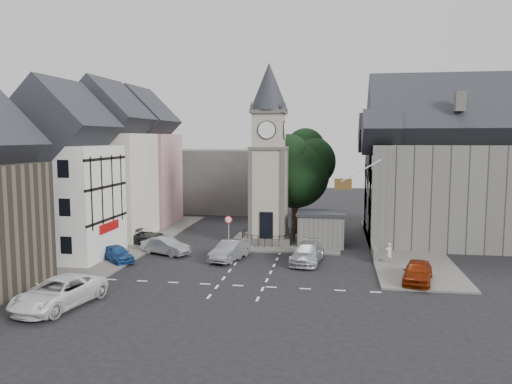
% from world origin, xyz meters
% --- Properties ---
extents(ground, '(120.00, 120.00, 0.00)m').
position_xyz_m(ground, '(0.00, 0.00, 0.00)').
color(ground, black).
rests_on(ground, ground).
extents(pavement_west, '(6.00, 30.00, 0.14)m').
position_xyz_m(pavement_west, '(-12.50, 6.00, 0.07)').
color(pavement_west, '#595651').
rests_on(pavement_west, ground).
extents(pavement_east, '(6.00, 26.00, 0.14)m').
position_xyz_m(pavement_east, '(12.00, 8.00, 0.07)').
color(pavement_east, '#595651').
rests_on(pavement_east, ground).
extents(central_island, '(10.00, 8.00, 0.16)m').
position_xyz_m(central_island, '(1.50, 8.00, 0.08)').
color(central_island, '#595651').
rests_on(central_island, ground).
extents(road_markings, '(20.00, 8.00, 0.01)m').
position_xyz_m(road_markings, '(0.00, -5.50, 0.01)').
color(road_markings, silver).
rests_on(road_markings, ground).
extents(clock_tower, '(4.86, 4.86, 16.25)m').
position_xyz_m(clock_tower, '(0.00, 7.99, 8.12)').
color(clock_tower, '#4C4944').
rests_on(clock_tower, ground).
extents(stone_shelter, '(4.30, 3.30, 3.08)m').
position_xyz_m(stone_shelter, '(4.80, 7.50, 1.55)').
color(stone_shelter, '#615E59').
rests_on(stone_shelter, ground).
extents(town_tree, '(7.20, 7.20, 10.80)m').
position_xyz_m(town_tree, '(2.00, 13.00, 6.97)').
color(town_tree, black).
rests_on(town_tree, ground).
extents(warning_sign_post, '(0.70, 0.19, 2.85)m').
position_xyz_m(warning_sign_post, '(-3.20, 5.43, 2.03)').
color(warning_sign_post, black).
rests_on(warning_sign_post, ground).
extents(terrace_pink, '(8.10, 7.60, 12.80)m').
position_xyz_m(terrace_pink, '(-15.50, 16.00, 6.58)').
color(terrace_pink, '#C4878F').
rests_on(terrace_pink, ground).
extents(terrace_cream, '(8.10, 7.60, 12.80)m').
position_xyz_m(terrace_cream, '(-15.50, 8.00, 6.58)').
color(terrace_cream, beige).
rests_on(terrace_cream, ground).
extents(terrace_tudor, '(8.10, 7.60, 12.00)m').
position_xyz_m(terrace_tudor, '(-15.50, 0.00, 6.19)').
color(terrace_tudor, silver).
rests_on(terrace_tudor, ground).
extents(backdrop_west, '(20.00, 10.00, 8.00)m').
position_xyz_m(backdrop_west, '(-12.00, 28.00, 4.00)').
color(backdrop_west, '#4C4944').
rests_on(backdrop_west, ground).
extents(east_building, '(14.40, 11.40, 12.60)m').
position_xyz_m(east_building, '(15.59, 11.00, 6.26)').
color(east_building, '#615E59').
rests_on(east_building, ground).
extents(east_boundary_wall, '(0.40, 16.00, 0.90)m').
position_xyz_m(east_boundary_wall, '(9.20, 10.00, 0.45)').
color(east_boundary_wall, '#615E59').
rests_on(east_boundary_wall, ground).
extents(flagpole, '(3.68, 0.10, 2.74)m').
position_xyz_m(flagpole, '(8.00, 4.00, 7.00)').
color(flagpole, white).
rests_on(flagpole, ground).
extents(car_west_blue, '(3.85, 3.75, 1.31)m').
position_xyz_m(car_west_blue, '(-10.71, -0.81, 0.65)').
color(car_west_blue, navy).
rests_on(car_west_blue, ground).
extents(car_west_silver, '(4.55, 3.03, 1.42)m').
position_xyz_m(car_west_silver, '(-7.84, 2.20, 0.71)').
color(car_west_silver, gray).
rests_on(car_west_silver, ground).
extents(car_west_grey, '(5.34, 3.22, 1.39)m').
position_xyz_m(car_west_grey, '(-11.50, 5.80, 0.69)').
color(car_west_grey, '#2A2A2C').
rests_on(car_west_grey, ground).
extents(car_island_silver, '(2.74, 4.87, 1.52)m').
position_xyz_m(car_island_silver, '(-2.17, 1.23, 0.76)').
color(car_island_silver, gray).
rests_on(car_island_silver, ground).
extents(car_island_east, '(2.70, 5.42, 1.51)m').
position_xyz_m(car_island_east, '(3.93, 1.33, 0.76)').
color(car_island_east, '#B3B6BC').
rests_on(car_island_east, ground).
extents(car_east_red, '(2.68, 4.68, 1.50)m').
position_xyz_m(car_east_red, '(11.50, -3.00, 0.75)').
color(car_east_red, maroon).
rests_on(car_east_red, ground).
extents(van_sw_white, '(3.90, 6.42, 1.66)m').
position_xyz_m(van_sw_white, '(-9.50, -11.16, 0.83)').
color(van_sw_white, silver).
rests_on(van_sw_white, ground).
extents(pedestrian, '(0.70, 0.61, 1.61)m').
position_xyz_m(pedestrian, '(10.13, 2.00, 0.81)').
color(pedestrian, beige).
rests_on(pedestrian, ground).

